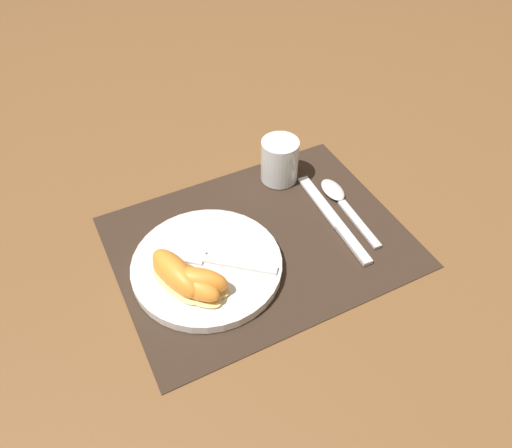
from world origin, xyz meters
The scene contains 10 objects.
ground_plane centered at (0.00, 0.00, 0.00)m, with size 3.00×3.00×0.00m, color brown.
placemat centered at (0.00, 0.00, 0.00)m, with size 0.47×0.36×0.00m.
plate centered at (-0.10, -0.02, 0.01)m, with size 0.23×0.23×0.02m.
juice_glass centered at (0.10, 0.12, 0.04)m, with size 0.07×0.07×0.08m.
knife centered at (0.13, -0.02, 0.01)m, with size 0.03×0.23×0.01m.
spoon centered at (0.17, 0.02, 0.01)m, with size 0.04×0.18×0.01m.
fork centered at (-0.10, -0.01, 0.02)m, with size 0.16×0.13×0.00m.
citrus_wedge_0 centered at (-0.15, -0.03, 0.04)m, with size 0.07×0.12×0.05m.
citrus_wedge_1 centered at (-0.15, -0.05, 0.04)m, with size 0.10×0.13×0.04m.
citrus_wedge_2 centered at (-0.13, -0.06, 0.04)m, with size 0.10×0.09×0.05m.
Camera 1 is at (-0.25, -0.49, 0.61)m, focal length 35.00 mm.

